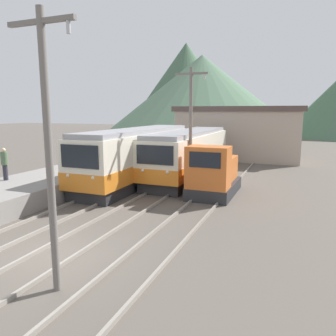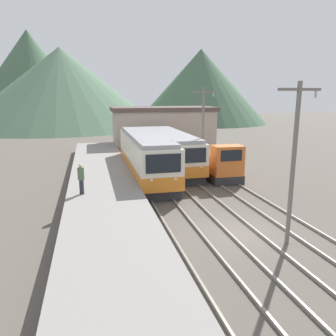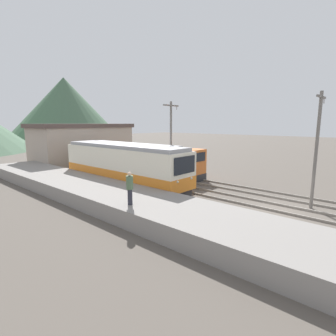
{
  "view_description": "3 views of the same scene",
  "coord_description": "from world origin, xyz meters",
  "px_view_note": "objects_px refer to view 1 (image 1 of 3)",
  "views": [
    {
      "loc": [
        7.6,
        -8.22,
        4.85
      ],
      "look_at": [
        0.89,
        8.76,
        1.68
      ],
      "focal_mm": 35.0,
      "sensor_mm": 36.0,
      "label": 1
    },
    {
      "loc": [
        -6.97,
        -14.03,
        6.74
      ],
      "look_at": [
        -1.44,
        9.0,
        1.46
      ],
      "focal_mm": 35.0,
      "sensor_mm": 36.0,
      "label": 2
    },
    {
      "loc": [
        -16.55,
        -5.41,
        5.42
      ],
      "look_at": [
        -0.01,
        9.18,
        1.63
      ],
      "focal_mm": 28.0,
      "sensor_mm": 36.0,
      "label": 3
    }
  ],
  "objects_px": {
    "commuter_train_center": "(189,155)",
    "catenary_mast_mid": "(191,126)",
    "person_on_platform": "(5,163)",
    "commuter_train_left": "(138,157)",
    "catenary_mast_near": "(49,146)",
    "shunting_locomotive": "(214,175)"
  },
  "relations": [
    {
      "from": "commuter_train_center",
      "to": "catenary_mast_mid",
      "type": "bearing_deg",
      "value": -71.24
    },
    {
      "from": "person_on_platform",
      "to": "commuter_train_left",
      "type": "bearing_deg",
      "value": 53.43
    },
    {
      "from": "person_on_platform",
      "to": "catenary_mast_near",
      "type": "bearing_deg",
      "value": -36.41
    },
    {
      "from": "commuter_train_center",
      "to": "commuter_train_left",
      "type": "bearing_deg",
      "value": -135.14
    },
    {
      "from": "commuter_train_left",
      "to": "person_on_platform",
      "type": "xyz_separation_m",
      "value": [
        -4.99,
        -6.73,
        0.3
      ]
    },
    {
      "from": "commuter_train_left",
      "to": "catenary_mast_near",
      "type": "bearing_deg",
      "value": -72.41
    },
    {
      "from": "shunting_locomotive",
      "to": "catenary_mast_mid",
      "type": "xyz_separation_m",
      "value": [
        -1.49,
        0.16,
        2.78
      ]
    },
    {
      "from": "commuter_train_left",
      "to": "catenary_mast_mid",
      "type": "distance_m",
      "value": 5.15
    },
    {
      "from": "commuter_train_center",
      "to": "catenary_mast_mid",
      "type": "distance_m",
      "value": 5.26
    },
    {
      "from": "commuter_train_left",
      "to": "shunting_locomotive",
      "type": "distance_m",
      "value": 6.1
    },
    {
      "from": "catenary_mast_near",
      "to": "person_on_platform",
      "type": "relative_size",
      "value": 4.02
    },
    {
      "from": "catenary_mast_near",
      "to": "person_on_platform",
      "type": "height_order",
      "value": "catenary_mast_near"
    },
    {
      "from": "catenary_mast_near",
      "to": "commuter_train_center",
      "type": "bearing_deg",
      "value": 95.26
    },
    {
      "from": "shunting_locomotive",
      "to": "catenary_mast_near",
      "type": "height_order",
      "value": "catenary_mast_near"
    },
    {
      "from": "catenary_mast_near",
      "to": "catenary_mast_mid",
      "type": "xyz_separation_m",
      "value": [
        0.0,
        11.93,
        0.0
      ]
    },
    {
      "from": "commuter_train_center",
      "to": "person_on_platform",
      "type": "xyz_separation_m",
      "value": [
        -7.79,
        -9.51,
        0.4
      ]
    },
    {
      "from": "commuter_train_center",
      "to": "catenary_mast_near",
      "type": "bearing_deg",
      "value": -84.74
    },
    {
      "from": "commuter_train_left",
      "to": "catenary_mast_mid",
      "type": "xyz_separation_m",
      "value": [
        4.31,
        -1.65,
        2.28
      ]
    },
    {
      "from": "catenary_mast_mid",
      "to": "shunting_locomotive",
      "type": "bearing_deg",
      "value": -6.23
    },
    {
      "from": "person_on_platform",
      "to": "shunting_locomotive",
      "type": "bearing_deg",
      "value": 24.48
    },
    {
      "from": "catenary_mast_mid",
      "to": "person_on_platform",
      "type": "bearing_deg",
      "value": -151.37
    },
    {
      "from": "commuter_train_left",
      "to": "shunting_locomotive",
      "type": "height_order",
      "value": "commuter_train_left"
    }
  ]
}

